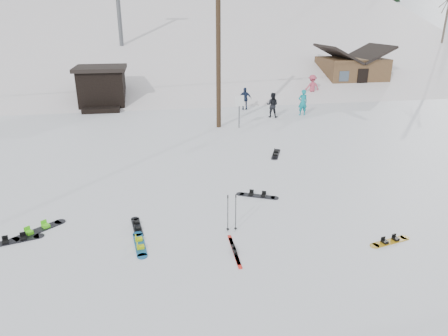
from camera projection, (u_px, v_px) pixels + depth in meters
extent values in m
plane|color=white|center=(233.00, 278.00, 9.59)|extent=(200.00, 200.00, 0.00)
cube|color=white|center=(165.00, 135.00, 64.45)|extent=(60.00, 85.24, 65.97)
cube|color=white|center=(398.00, 126.00, 65.82)|extent=(45.66, 93.98, 54.59)
cylinder|color=#3A2819|center=(218.00, 45.00, 21.21)|extent=(0.26, 0.26, 9.00)
cylinder|color=#595B60|center=(239.00, 112.00, 22.30)|extent=(0.07, 0.07, 1.80)
cube|color=white|center=(240.00, 101.00, 22.03)|extent=(0.50, 0.04, 0.60)
cube|color=black|center=(102.00, 88.00, 27.64)|extent=(3.00, 3.00, 2.50)
cube|color=black|center=(100.00, 68.00, 27.15)|extent=(3.40, 3.40, 0.25)
cube|color=black|center=(101.00, 110.00, 26.37)|extent=(2.40, 1.20, 0.30)
cylinder|color=#595B60|center=(118.00, 0.00, 33.96)|extent=(0.36, 0.36, 8.00)
cube|color=brown|center=(351.00, 74.00, 33.69)|extent=(5.00, 4.00, 2.70)
cube|color=black|center=(338.00, 54.00, 32.86)|extent=(2.69, 4.40, 1.43)
cube|color=black|center=(368.00, 53.00, 33.31)|extent=(2.69, 4.40, 1.43)
cube|color=black|center=(362.00, 81.00, 31.92)|extent=(0.90, 0.06, 1.90)
cube|color=#165A90|center=(140.00, 245.00, 10.98)|extent=(0.42, 1.22, 0.02)
cylinder|color=#165A90|center=(138.00, 234.00, 11.51)|extent=(0.27, 0.27, 0.02)
cylinder|color=#165A90|center=(142.00, 256.00, 10.44)|extent=(0.27, 0.27, 0.02)
cube|color=#BECF0A|center=(139.00, 239.00, 11.15)|extent=(0.21, 0.17, 0.08)
cube|color=#BECF0A|center=(141.00, 247.00, 10.77)|extent=(0.21, 0.17, 0.08)
cube|color=red|center=(235.00, 252.00, 10.61)|extent=(0.12, 1.49, 0.02)
cube|color=black|center=(235.00, 251.00, 10.60)|extent=(0.08, 0.27, 0.07)
cube|color=red|center=(234.00, 249.00, 10.76)|extent=(0.12, 1.49, 0.02)
cube|color=black|center=(234.00, 248.00, 10.74)|extent=(0.08, 0.27, 0.07)
cylinder|color=black|center=(228.00, 214.00, 11.52)|extent=(0.02, 0.02, 1.12)
cylinder|color=black|center=(228.00, 229.00, 11.70)|extent=(0.08, 0.08, 0.01)
cylinder|color=black|center=(228.00, 197.00, 11.33)|extent=(0.03, 0.03, 0.10)
cylinder|color=black|center=(236.00, 213.00, 11.56)|extent=(0.02, 0.02, 1.12)
cylinder|color=black|center=(235.00, 228.00, 11.74)|extent=(0.08, 0.08, 0.01)
cylinder|color=black|center=(236.00, 196.00, 11.37)|extent=(0.03, 0.03, 0.10)
cube|color=black|center=(15.00, 241.00, 11.15)|extent=(1.27, 0.61, 0.03)
cylinder|color=black|center=(39.00, 236.00, 11.40)|extent=(0.29, 0.29, 0.03)
cube|color=black|center=(23.00, 238.00, 11.22)|extent=(0.20, 0.24, 0.08)
cube|color=black|center=(5.00, 241.00, 11.04)|extent=(0.20, 0.24, 0.08)
cube|color=black|center=(137.00, 227.00, 11.91)|extent=(0.40, 1.09, 0.02)
cylinder|color=black|center=(135.00, 219.00, 12.39)|extent=(0.24, 0.24, 0.02)
cylinder|color=black|center=(139.00, 235.00, 11.44)|extent=(0.24, 0.24, 0.02)
cube|color=black|center=(136.00, 222.00, 12.07)|extent=(0.19, 0.15, 0.07)
cube|color=black|center=(138.00, 228.00, 11.73)|extent=(0.19, 0.15, 0.07)
cube|color=black|center=(38.00, 231.00, 11.69)|extent=(1.27, 1.15, 0.03)
cylinder|color=black|center=(60.00, 222.00, 12.20)|extent=(0.32, 0.32, 0.03)
cylinder|color=black|center=(14.00, 240.00, 11.18)|extent=(0.32, 0.32, 0.03)
cube|color=#5AEF1C|center=(46.00, 226.00, 11.85)|extent=(0.28, 0.29, 0.09)
cube|color=#5AEF1C|center=(29.00, 232.00, 11.48)|extent=(0.28, 0.29, 0.09)
cube|color=black|center=(257.00, 196.00, 13.96)|extent=(1.23, 0.79, 0.03)
cylinder|color=black|center=(275.00, 198.00, 13.81)|extent=(0.28, 0.28, 0.03)
cylinder|color=black|center=(240.00, 194.00, 14.12)|extent=(0.28, 0.28, 0.03)
cube|color=black|center=(264.00, 195.00, 13.89)|extent=(0.22, 0.25, 0.08)
cube|color=black|center=(251.00, 194.00, 14.00)|extent=(0.22, 0.25, 0.08)
cube|color=gold|center=(390.00, 242.00, 11.12)|extent=(1.13, 0.49, 0.02)
cylinder|color=gold|center=(405.00, 238.00, 11.33)|extent=(0.25, 0.25, 0.02)
cylinder|color=gold|center=(374.00, 246.00, 10.92)|extent=(0.25, 0.25, 0.02)
cube|color=black|center=(396.00, 239.00, 11.18)|extent=(0.17, 0.21, 0.07)
cube|color=black|center=(385.00, 242.00, 11.03)|extent=(0.17, 0.21, 0.07)
cube|color=black|center=(276.00, 154.00, 18.20)|extent=(0.78, 1.29, 0.03)
cylinder|color=black|center=(277.00, 150.00, 18.78)|extent=(0.29, 0.29, 0.03)
cylinder|color=black|center=(274.00, 159.00, 17.62)|extent=(0.29, 0.29, 0.03)
cube|color=black|center=(276.00, 152.00, 18.39)|extent=(0.25, 0.23, 0.08)
cube|color=black|center=(275.00, 155.00, 17.97)|extent=(0.25, 0.23, 0.08)
imported|color=#0E8590|center=(303.00, 102.00, 25.26)|extent=(0.61, 0.41, 1.63)
imported|color=black|center=(272.00, 105.00, 24.77)|extent=(0.93, 0.85, 1.53)
imported|color=#BF435B|center=(312.00, 87.00, 30.30)|extent=(1.24, 0.79, 1.81)
imported|color=#1A2643|center=(245.00, 99.00, 26.76)|extent=(0.93, 0.54, 1.49)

